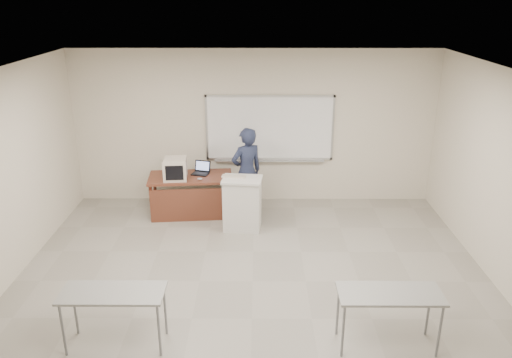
{
  "coord_description": "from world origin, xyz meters",
  "views": [
    {
      "loc": [
        0.08,
        -5.4,
        3.97
      ],
      "look_at": [
        0.04,
        2.2,
        1.11
      ],
      "focal_mm": 35.0,
      "sensor_mm": 36.0,
      "label": 1
    }
  ],
  "objects_px": {
    "presenter": "(247,172)",
    "podium": "(242,204)",
    "crt_monitor": "(175,169)",
    "instructor_desk": "(190,188)",
    "keyboard": "(234,176)",
    "whiteboard": "(270,129)",
    "laptop": "(200,171)",
    "mouse": "(200,179)"
  },
  "relations": [
    {
      "from": "mouse",
      "to": "presenter",
      "type": "height_order",
      "value": "presenter"
    },
    {
      "from": "whiteboard",
      "to": "presenter",
      "type": "bearing_deg",
      "value": -122.17
    },
    {
      "from": "instructor_desk",
      "to": "presenter",
      "type": "height_order",
      "value": "presenter"
    },
    {
      "from": "presenter",
      "to": "crt_monitor",
      "type": "bearing_deg",
      "value": -24.3
    },
    {
      "from": "whiteboard",
      "to": "laptop",
      "type": "xyz_separation_m",
      "value": [
        -1.31,
        -0.51,
        -0.68
      ]
    },
    {
      "from": "whiteboard",
      "to": "keyboard",
      "type": "relative_size",
      "value": 6.08
    },
    {
      "from": "crt_monitor",
      "to": "laptop",
      "type": "relative_size",
      "value": 1.52
    },
    {
      "from": "keyboard",
      "to": "instructor_desk",
      "type": "bearing_deg",
      "value": 158.85
    },
    {
      "from": "mouse",
      "to": "presenter",
      "type": "distance_m",
      "value": 0.87
    },
    {
      "from": "instructor_desk",
      "to": "presenter",
      "type": "distance_m",
      "value": 1.09
    },
    {
      "from": "podium",
      "to": "crt_monitor",
      "type": "bearing_deg",
      "value": 162.79
    },
    {
      "from": "instructor_desk",
      "to": "keyboard",
      "type": "height_order",
      "value": "keyboard"
    },
    {
      "from": "instructor_desk",
      "to": "crt_monitor",
      "type": "xyz_separation_m",
      "value": [
        -0.25,
        -0.01,
        0.38
      ]
    },
    {
      "from": "crt_monitor",
      "to": "whiteboard",
      "type": "bearing_deg",
      "value": 20.35
    },
    {
      "from": "whiteboard",
      "to": "instructor_desk",
      "type": "relative_size",
      "value": 1.61
    },
    {
      "from": "crt_monitor",
      "to": "laptop",
      "type": "distance_m",
      "value": 0.53
    },
    {
      "from": "laptop",
      "to": "podium",
      "type": "bearing_deg",
      "value": -29.31
    },
    {
      "from": "laptop",
      "to": "presenter",
      "type": "xyz_separation_m",
      "value": [
        0.88,
        -0.18,
        0.04
      ]
    },
    {
      "from": "instructor_desk",
      "to": "crt_monitor",
      "type": "distance_m",
      "value": 0.45
    },
    {
      "from": "keyboard",
      "to": "presenter",
      "type": "relative_size",
      "value": 0.24
    },
    {
      "from": "mouse",
      "to": "podium",
      "type": "bearing_deg",
      "value": -13.2
    },
    {
      "from": "instructor_desk",
      "to": "laptop",
      "type": "distance_m",
      "value": 0.4
    },
    {
      "from": "podium",
      "to": "mouse",
      "type": "xyz_separation_m",
      "value": [
        -0.79,
        0.45,
        0.29
      ]
    },
    {
      "from": "mouse",
      "to": "presenter",
      "type": "relative_size",
      "value": 0.06
    },
    {
      "from": "instructor_desk",
      "to": "laptop",
      "type": "bearing_deg",
      "value": 51.45
    },
    {
      "from": "whiteboard",
      "to": "podium",
      "type": "bearing_deg",
      "value": -110.79
    },
    {
      "from": "keyboard",
      "to": "laptop",
      "type": "bearing_deg",
      "value": 139.97
    },
    {
      "from": "podium",
      "to": "keyboard",
      "type": "height_order",
      "value": "keyboard"
    },
    {
      "from": "laptop",
      "to": "keyboard",
      "type": "height_order",
      "value": "laptop"
    },
    {
      "from": "presenter",
      "to": "podium",
      "type": "bearing_deg",
      "value": 55.32
    },
    {
      "from": "laptop",
      "to": "whiteboard",
      "type": "bearing_deg",
      "value": 36.78
    },
    {
      "from": "instructor_desk",
      "to": "keyboard",
      "type": "xyz_separation_m",
      "value": [
        0.84,
        -0.46,
        0.4
      ]
    },
    {
      "from": "presenter",
      "to": "keyboard",
      "type": "bearing_deg",
      "value": 39.75
    },
    {
      "from": "podium",
      "to": "keyboard",
      "type": "bearing_deg",
      "value": 157.7
    },
    {
      "from": "podium",
      "to": "keyboard",
      "type": "xyz_separation_m",
      "value": [
        -0.15,
        0.08,
        0.48
      ]
    },
    {
      "from": "instructor_desk",
      "to": "keyboard",
      "type": "distance_m",
      "value": 1.03
    },
    {
      "from": "crt_monitor",
      "to": "presenter",
      "type": "bearing_deg",
      "value": 0.27
    },
    {
      "from": "whiteboard",
      "to": "laptop",
      "type": "height_order",
      "value": "whiteboard"
    },
    {
      "from": "whiteboard",
      "to": "crt_monitor",
      "type": "height_order",
      "value": "whiteboard"
    },
    {
      "from": "crt_monitor",
      "to": "keyboard",
      "type": "height_order",
      "value": "crt_monitor"
    },
    {
      "from": "podium",
      "to": "crt_monitor",
      "type": "xyz_separation_m",
      "value": [
        -1.24,
        0.52,
        0.46
      ]
    },
    {
      "from": "crt_monitor",
      "to": "instructor_desk",
      "type": "bearing_deg",
      "value": -1.31
    }
  ]
}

